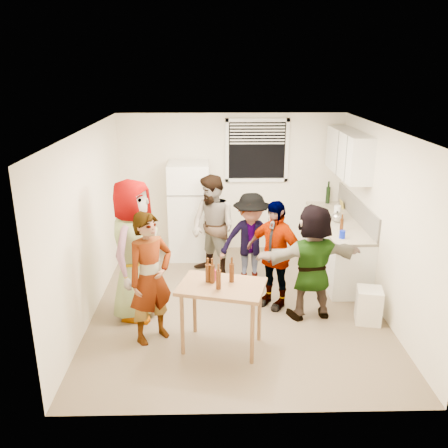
{
  "coord_description": "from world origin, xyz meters",
  "views": [
    {
      "loc": [
        -0.32,
        -6.11,
        3.29
      ],
      "look_at": [
        -0.18,
        0.24,
        1.15
      ],
      "focal_mm": 38.0,
      "sensor_mm": 36.0,
      "label": 1
    }
  ],
  "objects_px": {
    "refrigerator": "(189,211)",
    "serving_table": "(222,346)",
    "guest_stripe": "(154,338)",
    "trash_bin": "(369,305)",
    "beer_bottle_table": "(208,282)",
    "guest_orange": "(309,315)",
    "beer_bottle_counter": "(341,232)",
    "guest_back_left": "(213,275)",
    "wine_bottle": "(327,203)",
    "guest_grey": "(138,314)",
    "red_cup": "(212,280)",
    "guest_back_right": "(250,284)",
    "blue_cup": "(342,238)",
    "guest_black": "(273,304)",
    "kettle": "(337,222)"
  },
  "relations": [
    {
      "from": "wine_bottle",
      "to": "blue_cup",
      "type": "height_order",
      "value": "wine_bottle"
    },
    {
      "from": "red_cup",
      "to": "blue_cup",
      "type": "bearing_deg",
      "value": 32.95
    },
    {
      "from": "guest_grey",
      "to": "guest_back_left",
      "type": "height_order",
      "value": "guest_back_left"
    },
    {
      "from": "refrigerator",
      "to": "guest_orange",
      "type": "bearing_deg",
      "value": -51.83
    },
    {
      "from": "guest_black",
      "to": "blue_cup",
      "type": "bearing_deg",
      "value": 57.31
    },
    {
      "from": "beer_bottle_table",
      "to": "guest_orange",
      "type": "relative_size",
      "value": 0.14
    },
    {
      "from": "serving_table",
      "to": "beer_bottle_table",
      "type": "height_order",
      "value": "beer_bottle_table"
    },
    {
      "from": "wine_bottle",
      "to": "guest_grey",
      "type": "distance_m",
      "value": 4.03
    },
    {
      "from": "blue_cup",
      "to": "guest_back_right",
      "type": "height_order",
      "value": "blue_cup"
    },
    {
      "from": "refrigerator",
      "to": "guest_grey",
      "type": "distance_m",
      "value": 2.38
    },
    {
      "from": "beer_bottle_table",
      "to": "guest_orange",
      "type": "height_order",
      "value": "beer_bottle_table"
    },
    {
      "from": "refrigerator",
      "to": "guest_stripe",
      "type": "xyz_separation_m",
      "value": [
        -0.34,
        -2.73,
        -0.85
      ]
    },
    {
      "from": "kettle",
      "to": "red_cup",
      "type": "bearing_deg",
      "value": -115.0
    },
    {
      "from": "beer_bottle_counter",
      "to": "guest_stripe",
      "type": "xyz_separation_m",
      "value": [
        -2.69,
        -1.43,
        -0.9
      ]
    },
    {
      "from": "beer_bottle_table",
      "to": "guest_back_left",
      "type": "xyz_separation_m",
      "value": [
        0.06,
        2.01,
        -0.84
      ]
    },
    {
      "from": "trash_bin",
      "to": "guest_back_right",
      "type": "distance_m",
      "value": 1.91
    },
    {
      "from": "refrigerator",
      "to": "serving_table",
      "type": "bearing_deg",
      "value": -80.04
    },
    {
      "from": "guest_stripe",
      "to": "beer_bottle_counter",
      "type": "bearing_deg",
      "value": -11.59
    },
    {
      "from": "refrigerator",
      "to": "blue_cup",
      "type": "xyz_separation_m",
      "value": [
        2.29,
        -1.58,
        0.05
      ]
    },
    {
      "from": "guest_grey",
      "to": "wine_bottle",
      "type": "bearing_deg",
      "value": -35.05
    },
    {
      "from": "beer_bottle_counter",
      "to": "red_cup",
      "type": "xyz_separation_m",
      "value": [
        -1.95,
        -1.5,
        -0.06
      ]
    },
    {
      "from": "blue_cup",
      "to": "guest_stripe",
      "type": "height_order",
      "value": "blue_cup"
    },
    {
      "from": "guest_stripe",
      "to": "trash_bin",
      "type": "bearing_deg",
      "value": -32.65
    },
    {
      "from": "beer_bottle_counter",
      "to": "guest_orange",
      "type": "xyz_separation_m",
      "value": [
        -0.61,
        -0.91,
        -0.9
      ]
    },
    {
      "from": "refrigerator",
      "to": "trash_bin",
      "type": "xyz_separation_m",
      "value": [
        2.49,
        -2.39,
        -0.6
      ]
    },
    {
      "from": "wine_bottle",
      "to": "red_cup",
      "type": "xyz_separation_m",
      "value": [
        -2.1,
        -3.05,
        -0.06
      ]
    },
    {
      "from": "refrigerator",
      "to": "wine_bottle",
      "type": "relative_size",
      "value": 5.66
    },
    {
      "from": "trash_bin",
      "to": "guest_back_right",
      "type": "relative_size",
      "value": 0.32
    },
    {
      "from": "refrigerator",
      "to": "blue_cup",
      "type": "bearing_deg",
      "value": -34.61
    },
    {
      "from": "refrigerator",
      "to": "guest_grey",
      "type": "relative_size",
      "value": 0.88
    },
    {
      "from": "blue_cup",
      "to": "guest_back_left",
      "type": "height_order",
      "value": "blue_cup"
    },
    {
      "from": "beer_bottle_table",
      "to": "guest_back_left",
      "type": "bearing_deg",
      "value": 88.22
    },
    {
      "from": "guest_back_left",
      "to": "guest_orange",
      "type": "bearing_deg",
      "value": -0.84
    },
    {
      "from": "trash_bin",
      "to": "guest_black",
      "type": "relative_size",
      "value": 0.31
    },
    {
      "from": "beer_bottle_counter",
      "to": "guest_back_left",
      "type": "distance_m",
      "value": 2.18
    },
    {
      "from": "kettle",
      "to": "guest_stripe",
      "type": "distance_m",
      "value": 3.46
    },
    {
      "from": "refrigerator",
      "to": "beer_bottle_counter",
      "type": "bearing_deg",
      "value": -28.92
    },
    {
      "from": "red_cup",
      "to": "guest_grey",
      "type": "bearing_deg",
      "value": 146.95
    },
    {
      "from": "refrigerator",
      "to": "guest_back_left",
      "type": "relative_size",
      "value": 1.02
    },
    {
      "from": "guest_grey",
      "to": "guest_stripe",
      "type": "height_order",
      "value": "guest_grey"
    },
    {
      "from": "refrigerator",
      "to": "guest_back_left",
      "type": "bearing_deg",
      "value": -63.64
    },
    {
      "from": "serving_table",
      "to": "guest_grey",
      "type": "relative_size",
      "value": 0.51
    },
    {
      "from": "beer_bottle_table",
      "to": "guest_stripe",
      "type": "relative_size",
      "value": 0.14
    },
    {
      "from": "red_cup",
      "to": "guest_grey",
      "type": "xyz_separation_m",
      "value": [
        -1.04,
        0.67,
        -0.84
      ]
    },
    {
      "from": "trash_bin",
      "to": "beer_bottle_table",
      "type": "distance_m",
      "value": 2.26
    },
    {
      "from": "wine_bottle",
      "to": "beer_bottle_counter",
      "type": "xyz_separation_m",
      "value": [
        -0.15,
        -1.55,
        0.0
      ]
    },
    {
      "from": "guest_stripe",
      "to": "guest_orange",
      "type": "bearing_deg",
      "value": -25.5
    },
    {
      "from": "guest_stripe",
      "to": "guest_back_right",
      "type": "xyz_separation_m",
      "value": [
        1.34,
        1.51,
        0.0
      ]
    },
    {
      "from": "refrigerator",
      "to": "wine_bottle",
      "type": "height_order",
      "value": "refrigerator"
    },
    {
      "from": "beer_bottle_table",
      "to": "serving_table",
      "type": "bearing_deg",
      "value": -28.92
    }
  ]
}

